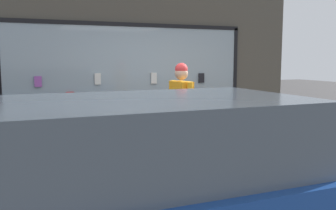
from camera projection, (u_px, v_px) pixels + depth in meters
name	position (u px, v px, depth m)	size (l,w,h in m)	color
ground_plane	(188.00, 171.00, 5.73)	(40.00, 40.00, 0.00)	#474444
shopfront_facade	(136.00, 54.00, 7.68)	(7.13, 0.29, 3.66)	#4C473D
display_table_left	(84.00, 119.00, 6.10)	(2.29, 0.79, 0.92)	brown
display_table_right	(230.00, 111.00, 7.14)	(2.29, 0.74, 0.91)	brown
person_browsing	(181.00, 106.00, 6.02)	(0.25, 0.65, 1.64)	#2D334C
small_dog	(159.00, 151.00, 5.80)	(0.32, 0.50, 0.41)	black
parked_car	(147.00, 185.00, 2.88)	(4.31, 1.84, 1.41)	navy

